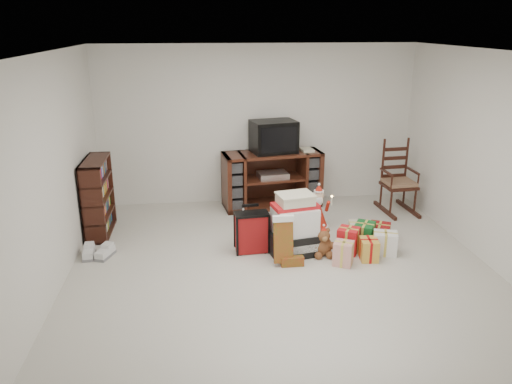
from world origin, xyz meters
TOP-DOWN VIEW (x-y plane):
  - room at (0.00, 0.00)m, footprint 5.01×5.01m
  - tv_stand at (0.20, 2.20)m, footprint 1.59×0.75m
  - bookshelf at (-2.33, 1.38)m, footprint 0.29×0.86m
  - rocking_chair at (2.10, 1.77)m, footprint 0.52×0.80m
  - gift_pile at (0.23, 0.43)m, footprint 0.69×0.56m
  - red_suitcase at (-0.30, 0.53)m, footprint 0.42×0.24m
  - stocking at (0.04, 0.12)m, footprint 0.30×0.13m
  - teddy_bear at (0.57, 0.32)m, footprint 0.25×0.22m
  - santa_figurine at (0.72, 1.19)m, footprint 0.32×0.30m
  - mrs_claus_figurine at (-0.40, 0.64)m, footprint 0.26×0.25m
  - sneaker_pair at (-2.24, 0.60)m, footprint 0.40×0.34m
  - gift_cluster at (1.13, 0.41)m, footprint 0.78×1.14m
  - crt_television at (0.22, 2.22)m, footprint 0.75×0.61m

SIDE VIEW (x-z plane):
  - sneaker_pair at x=-2.24m, z-range 0.00..0.11m
  - gift_cluster at x=1.13m, z-range 0.00..0.27m
  - teddy_bear at x=0.57m, z-range -0.02..0.34m
  - mrs_claus_figurine at x=-0.40m, z-range -0.06..0.48m
  - santa_figurine at x=0.72m, z-range -0.08..0.58m
  - red_suitcase at x=-0.30m, z-range -0.04..0.58m
  - stocking at x=0.04m, z-range 0.00..0.64m
  - gift_pile at x=0.23m, z-range -0.05..0.73m
  - rocking_chair at x=2.10m, z-range -0.18..0.97m
  - tv_stand at x=0.20m, z-range 0.00..0.88m
  - bookshelf at x=-2.33m, z-range -0.02..1.04m
  - crt_television at x=0.22m, z-range 0.88..1.37m
  - room at x=0.00m, z-range -0.01..2.51m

